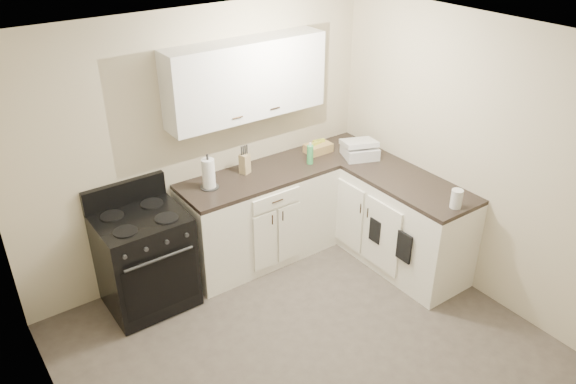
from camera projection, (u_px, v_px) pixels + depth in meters
floor at (318, 361)px, 4.52m from camera, size 3.60×3.60×0.00m
ceiling at (329, 53)px, 3.31m from camera, size 3.60×3.60×0.00m
wall_back at (201, 145)px, 5.20m from camera, size 3.60×0.00×3.60m
wall_right at (486, 165)px, 4.83m from camera, size 0.00×3.60×3.60m
wall_left at (60, 337)px, 3.00m from camera, size 0.00×3.60×3.60m
base_cabinets_back at (259, 219)px, 5.59m from camera, size 1.55×0.60×0.90m
base_cabinets_right at (383, 214)px, 5.67m from camera, size 0.60×1.90×0.90m
countertop_back at (258, 177)px, 5.36m from camera, size 1.55×0.60×0.04m
countertop_right at (387, 172)px, 5.45m from camera, size 0.60×1.90×0.04m
upper_cabinets at (246, 79)px, 5.02m from camera, size 1.55×0.30×0.70m
stove at (146, 261)px, 4.95m from camera, size 0.74×0.63×0.90m
knife_block at (245, 164)px, 5.34m from camera, size 0.11×0.11×0.20m
paper_towel at (209, 174)px, 5.06m from camera, size 0.14×0.14×0.28m
soap_bottle at (310, 155)px, 5.52m from camera, size 0.07×0.07×0.19m
wicker_basket at (318, 148)px, 5.79m from camera, size 0.27×0.18×0.09m
countertop_grill at (360, 151)px, 5.68m from camera, size 0.41×0.40×0.12m
glass_jar at (456, 199)px, 4.78m from camera, size 0.12×0.12×0.17m
oven_mitt_near at (404, 247)px, 5.06m from camera, size 0.02×0.17×0.29m
oven_mitt_far at (375, 231)px, 5.34m from camera, size 0.02×0.14×0.24m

